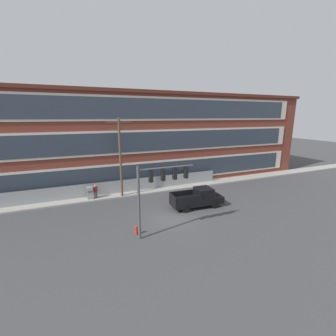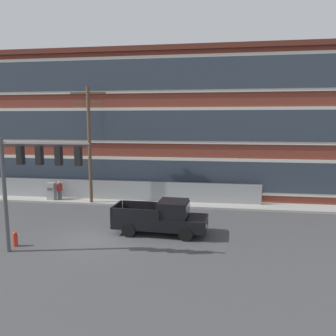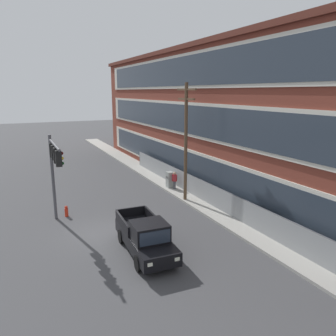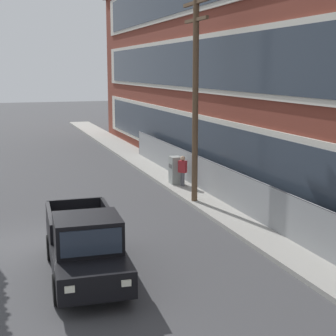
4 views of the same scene
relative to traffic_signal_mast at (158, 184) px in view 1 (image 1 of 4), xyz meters
The scene contains 10 objects.
ground_plane 5.32m from the traffic_signal_mast, 47.58° to the left, with size 160.00×160.00×0.00m, color #424244.
sidewalk_building_side 11.52m from the traffic_signal_mast, 78.55° to the left, with size 80.00×2.13×0.16m, color #9E9B93.
brick_mill_building 17.46m from the traffic_signal_mast, 88.08° to the left, with size 56.07×12.13×12.39m.
chain_link_fence 11.44m from the traffic_signal_mast, 94.73° to the left, with size 26.53×0.06×1.75m.
traffic_signal_mast is the anchor object (origin of this frame).
pickup_truck_black 7.61m from the traffic_signal_mast, 32.89° to the left, with size 5.60×2.25×2.01m.
utility_pole_near_corner 9.82m from the traffic_signal_mast, 95.70° to the left, with size 2.78×0.26×9.17m.
electrical_cabinet 11.60m from the traffic_signal_mast, 114.11° to the left, with size 0.63×0.54×1.56m.
pedestrian_near_cabinet 11.46m from the traffic_signal_mast, 110.77° to the left, with size 0.46×0.44×1.69m.
fire_hydrant 4.30m from the traffic_signal_mast, 156.76° to the left, with size 0.24×0.24×0.78m.
Camera 1 is at (-7.77, -17.75, 9.34)m, focal length 24.00 mm.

